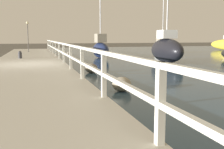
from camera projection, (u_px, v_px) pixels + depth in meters
ground_plane at (28, 71)px, 13.05m from camera, size 120.00×120.00×0.00m
dock_walkway at (28, 68)px, 13.03m from camera, size 3.74×36.00×0.35m
railing at (64, 49)px, 13.40m from camera, size 0.10×32.50×1.03m
boulder_mid_strip at (69, 53)px, 25.35m from camera, size 0.39×0.35×0.29m
boulder_far_strip at (91, 68)px, 12.36m from camera, size 0.59×0.53×0.44m
boulder_downstream at (122, 84)px, 8.13m from camera, size 0.60×0.54×0.45m
mooring_bollard at (20, 55)px, 16.48m from camera, size 0.22×0.22×0.47m
dock_lamp at (28, 31)px, 23.24m from camera, size 0.23×0.23×2.70m
sailboat_white at (162, 47)px, 28.00m from camera, size 2.00×3.46×5.90m
sailboat_black at (166, 49)px, 17.32m from camera, size 1.78×4.40×7.95m
sailboat_navy at (101, 49)px, 21.06m from camera, size 1.13×3.12×6.59m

